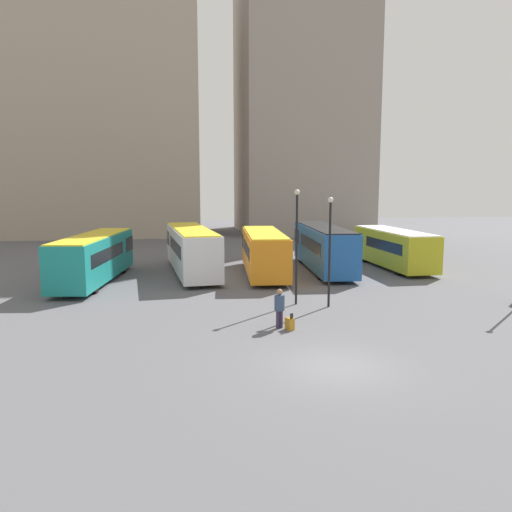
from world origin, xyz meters
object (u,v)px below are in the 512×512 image
Objects in this scene: bus_4 at (393,247)px; bus_1 at (191,249)px; lamp_post_2 at (330,243)px; bus_3 at (323,246)px; suitcase at (290,324)px; lamp_post_1 at (297,238)px; bus_0 at (95,256)px; traveler at (280,305)px; bus_2 at (264,251)px.

bus_1 is at bearing 89.83° from bus_4.
lamp_post_2 is at bearing -154.98° from bus_1.
bus_3 is (9.79, -0.10, 0.01)m from bus_1.
suitcase is at bearing -171.38° from bus_1.
lamp_post_1 is 1.76m from lamp_post_2.
bus_0 is at bearing 102.55° from bus_3.
bus_1 reaches higher than traveler.
bus_0 is 11.46m from bus_2.
bus_1 is 2.08× the size of lamp_post_1.
bus_1 is 16.50× the size of suitcase.
bus_3 is 16.17m from traveler.
lamp_post_2 is at bearing -58.02° from suitcase.
bus_4 is 1.68× the size of lamp_post_1.
lamp_post_2 is (13.16, -8.97, 1.65)m from bus_0.
suitcase is (10.25, -12.82, -1.42)m from bus_0.
lamp_post_2 is (1.76, -10.08, 1.67)m from bus_2.
bus_0 is 2.06× the size of lamp_post_2.
bus_1 is 1.16× the size of bus_2.
traveler is (3.54, -14.99, -0.73)m from bus_1.
bus_3 is at bearing 66.94° from lamp_post_1.
bus_0 is 6.65× the size of traveler.
bus_1 is 1.24× the size of bus_4.
bus_2 is at bearing -111.08° from bus_1.
bus_2 is 1.92× the size of lamp_post_2.
bus_3 is at bearing 92.10° from bus_4.
lamp_post_2 reaches higher than bus_3.
bus_4 is 5.78× the size of traveler.
traveler is (-6.25, -14.90, -0.74)m from bus_3.
lamp_post_1 is (1.75, 4.32, 2.50)m from traveler.
suitcase is 0.13× the size of lamp_post_2.
bus_3 is (16.11, 2.41, 0.10)m from bus_0.
bus_3 reaches higher than bus_1.
bus_1 is 9.79m from bus_3.
bus_3 is 16.39m from suitcase.
bus_0 is 15.28× the size of suitcase.
bus_2 is at bearing 97.81° from bus_4.
bus_2 reaches higher than suitcase.
bus_1 is at bearing 120.81° from lamp_post_2.
traveler is at bearing -172.49° from bus_1.
bus_2 is 4.88m from bus_3.
bus_0 is 1.07× the size of bus_2.
traveler is 0.31× the size of lamp_post_2.
bus_1 is at bearing 116.36° from lamp_post_1.
traveler is 2.30× the size of suitcase.
lamp_post_1 is at bearing -117.94° from bus_0.
lamp_post_1 is 1.07× the size of lamp_post_2.
bus_0 is 0.96× the size of bus_3.
traveler is at bearing -133.18° from lamp_post_2.
bus_1 is at bearing -7.68° from traveler.
bus_0 reaches higher than traveler.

